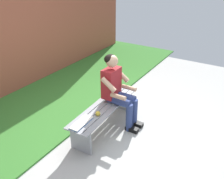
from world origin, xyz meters
name	(u,v)px	position (x,y,z in m)	size (l,w,h in m)	color
grass_strip	(45,104)	(0.00, -1.42, 0.01)	(9.00, 2.14, 0.03)	#387A2D
bench_near	(104,112)	(0.00, 0.00, 0.32)	(1.60, 0.47, 0.42)	gray
person_seated	(117,88)	(-0.25, 0.10, 0.67)	(0.50, 0.69, 1.23)	maroon
apple	(98,113)	(0.28, 0.07, 0.46)	(0.07, 0.07, 0.07)	gold
book_open	(81,123)	(0.57, -0.02, 0.43)	(0.42, 0.18, 0.02)	white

